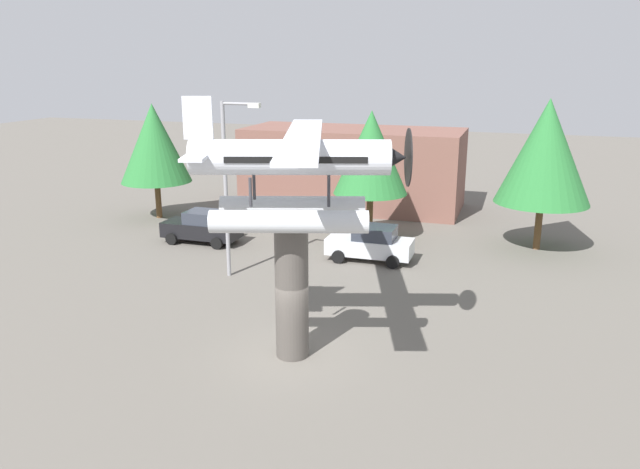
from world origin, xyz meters
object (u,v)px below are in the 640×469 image
tree_west (154,143)px  tree_center_back (546,152)px  floatplane_monument (294,173)px  car_mid_silver (371,243)px  display_pedestal (292,291)px  tree_east (371,153)px  car_near_black (203,227)px  streetlight_primary (229,178)px  storefront_building (353,168)px

tree_west → tree_center_back: tree_center_back is taller
floatplane_monument → tree_center_back: bearing=45.8°
car_mid_silver → tree_west: 15.77m
display_pedestal → car_mid_silver: bearing=89.4°
car_mid_silver → tree_west: (-14.68, 4.34, 3.79)m
tree_west → tree_east: tree_west is taller
car_mid_silver → tree_west: bearing=-16.5°
car_near_black → car_mid_silver: 9.41m
tree_east → tree_west: bearing=177.3°
car_near_black → display_pedestal: bearing=130.1°
display_pedestal → tree_west: bearing=133.9°
streetlight_primary → tree_east: streetlight_primary is taller
display_pedestal → tree_east: 14.75m
car_mid_silver → tree_east: tree_east is taller
tree_center_back → streetlight_primary: bearing=-146.6°
car_mid_silver → storefront_building: 11.99m
display_pedestal → tree_west: (-14.57, 15.15, 2.39)m
car_mid_silver → car_near_black: bearing=-1.6°
tree_west → tree_center_back: size_ratio=0.91×
display_pedestal → tree_west: tree_west is taller
car_mid_silver → tree_center_back: 10.04m
display_pedestal → storefront_building: size_ratio=0.32×
floatplane_monument → display_pedestal: bearing=-180.0°
floatplane_monument → storefront_building: size_ratio=0.72×
floatplane_monument → storefront_building: floatplane_monument is taller
car_mid_silver → storefront_building: (-3.95, 11.19, 1.73)m
car_mid_silver → storefront_building: storefront_building is taller
tree_west → car_near_black: bearing=-37.8°
tree_west → car_mid_silver: bearing=-16.5°
tree_west → floatplane_monument: bearing=-45.8°
tree_east → tree_center_back: 8.86m
car_mid_silver → storefront_building: bearing=-70.6°
floatplane_monument → car_near_black: 15.47m
floatplane_monument → tree_center_back: floatplane_monument is taller
storefront_building → tree_east: 8.35m
tree_east → tree_center_back: tree_center_back is taller
car_mid_silver → streetlight_primary: 7.84m
car_near_black → car_mid_silver: bearing=178.4°
car_mid_silver → tree_east: 5.48m
display_pedestal → storefront_building: bearing=99.9°
storefront_building → floatplane_monument: bearing=-79.8°
floatplane_monument → tree_west: bearing=116.9°
floatplane_monument → storefront_building: (-3.97, 21.96, -3.63)m
tree_east → storefront_building: bearing=111.7°
streetlight_primary → car_mid_silver: bearing=37.3°
display_pedestal → car_near_black: (-9.30, 11.07, -1.40)m
display_pedestal → storefront_building: (-3.84, 22.00, 0.33)m
display_pedestal → car_mid_silver: display_pedestal is taller
floatplane_monument → car_mid_silver: (-0.02, 10.77, -5.35)m
floatplane_monument → tree_center_back: (7.82, 15.38, -1.11)m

